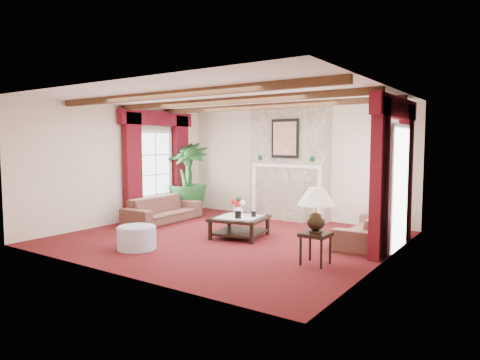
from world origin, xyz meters
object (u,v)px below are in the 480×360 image
Objects in this scene: coffee_table at (240,227)px; sofa_left at (163,205)px; ottoman at (137,238)px; sofa_right at (368,223)px; side_table at (315,249)px; potted_palm at (188,194)px.

sofa_left is at bearing 161.26° from coffee_table.
coffee_table is at bearing 61.72° from ottoman.
sofa_right reaches higher than side_table.
sofa_left is at bearing -85.84° from sofa_right.
sofa_left is 3.05× the size of ottoman.
potted_palm is 3.15m from coffee_table.
ottoman is at bearing -129.03° from coffee_table.
coffee_table is 1.46× the size of ottoman.
side_table reaches higher than ottoman.
sofa_right is at bearing 39.86° from ottoman.
sofa_right is at bearing -86.34° from sofa_left.
potted_palm reaches higher than sofa_left.
sofa_left is 1.03× the size of sofa_right.
ottoman is (-0.96, -1.78, -0.01)m from coffee_table.
sofa_right is 2.02× the size of coffee_table.
coffee_table is at bearing -29.89° from potted_palm.
sofa_left is 1.27m from potted_palm.
ottoman is at bearing -163.47° from side_table.
sofa_right is at bearing 11.00° from coffee_table.
potted_palm is at bearing 139.37° from coffee_table.
coffee_table reaches higher than ottoman.
potted_palm is 3.79m from ottoman.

